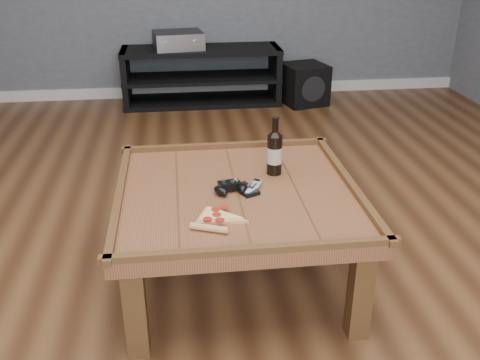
{
  "coord_description": "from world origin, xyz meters",
  "views": [
    {
      "loc": [
        -0.23,
        -2.0,
        1.44
      ],
      "look_at": [
        0.01,
        -0.05,
        0.52
      ],
      "focal_mm": 40.0,
      "sensor_mm": 36.0,
      "label": 1
    }
  ],
  "objects": [
    {
      "name": "baseboard",
      "position": [
        0.0,
        2.99,
        0.05
      ],
      "size": [
        5.0,
        0.02,
        0.1
      ],
      "primitive_type": "cube",
      "color": "silver",
      "rests_on": "ground"
    },
    {
      "name": "remote_control",
      "position": [
        0.07,
        0.0,
        0.46
      ],
      "size": [
        0.13,
        0.17,
        0.02
      ],
      "rotation": [
        0.0,
        0.0,
        -0.52
      ],
      "color": "#989FA6",
      "rests_on": "coffee_table"
    },
    {
      "name": "smartphone",
      "position": [
        0.04,
        -0.01,
        0.46
      ],
      "size": [
        0.11,
        0.14,
        0.02
      ],
      "rotation": [
        0.0,
        0.0,
        0.43
      ],
      "color": "black",
      "rests_on": "coffee_table"
    },
    {
      "name": "media_console",
      "position": [
        0.0,
        2.75,
        0.25
      ],
      "size": [
        1.4,
        0.45,
        0.5
      ],
      "color": "black",
      "rests_on": "ground"
    },
    {
      "name": "ground",
      "position": [
        0.0,
        0.0,
        0.0
      ],
      "size": [
        6.0,
        6.0,
        0.0
      ],
      "primitive_type": "plane",
      "color": "#3F2312",
      "rests_on": "ground"
    },
    {
      "name": "game_console",
      "position": [
        1.06,
        2.64,
        0.11
      ],
      "size": [
        0.12,
        0.21,
        0.25
      ],
      "rotation": [
        0.0,
        0.0,
        -0.05
      ],
      "color": "slate",
      "rests_on": "ground"
    },
    {
      "name": "pizza_slice",
      "position": [
        -0.11,
        -0.25,
        0.46
      ],
      "size": [
        0.24,
        0.29,
        0.03
      ],
      "rotation": [
        0.0,
        0.0,
        -0.38
      ],
      "color": "tan",
      "rests_on": "coffee_table"
    },
    {
      "name": "beer_bottle",
      "position": [
        0.18,
        0.15,
        0.56
      ],
      "size": [
        0.07,
        0.07,
        0.26
      ],
      "color": "black",
      "rests_on": "coffee_table"
    },
    {
      "name": "av_receiver",
      "position": [
        -0.19,
        2.74,
        0.57
      ],
      "size": [
        0.46,
        0.4,
        0.14
      ],
      "rotation": [
        0.0,
        0.0,
        0.14
      ],
      "color": "black",
      "rests_on": "media_console"
    },
    {
      "name": "game_controller",
      "position": [
        -0.03,
        -0.01,
        0.47
      ],
      "size": [
        0.16,
        0.12,
        0.04
      ],
      "rotation": [
        0.0,
        0.0,
        0.19
      ],
      "color": "black",
      "rests_on": "coffee_table"
    },
    {
      "name": "coffee_table",
      "position": [
        0.0,
        0.0,
        0.39
      ],
      "size": [
        1.03,
        1.03,
        0.48
      ],
      "color": "#5B331A",
      "rests_on": "ground"
    },
    {
      "name": "subwoofer",
      "position": [
        0.92,
        2.62,
        0.18
      ],
      "size": [
        0.43,
        0.43,
        0.36
      ],
      "rotation": [
        0.0,
        0.0,
        0.24
      ],
      "color": "black",
      "rests_on": "ground"
    }
  ]
}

